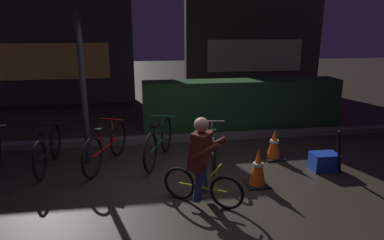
{
  "coord_description": "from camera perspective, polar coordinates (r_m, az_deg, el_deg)",
  "views": [
    {
      "loc": [
        -0.59,
        -4.77,
        2.39
      ],
      "look_at": [
        0.2,
        0.6,
        0.9
      ],
      "focal_mm": 31.92,
      "sensor_mm": 36.0,
      "label": 1
    }
  ],
  "objects": [
    {
      "name": "blue_crate",
      "position": [
        6.33,
        21.2,
        -6.48
      ],
      "size": [
        0.44,
        0.32,
        0.3
      ],
      "primitive_type": "cube",
      "rotation": [
        0.0,
        0.0,
        -0.01
      ],
      "color": "#193DB7",
      "rests_on": "ground"
    },
    {
      "name": "parked_bike_center_right",
      "position": [
        6.25,
        -5.54,
        -3.69
      ],
      "size": [
        0.62,
        1.63,
        0.79
      ],
      "rotation": [
        0.0,
        0.0,
        1.23
      ],
      "color": "black",
      "rests_on": "ground"
    },
    {
      "name": "parked_bike_left_mid",
      "position": [
        6.42,
        -22.9,
        -4.51
      ],
      "size": [
        0.46,
        1.63,
        0.75
      ],
      "rotation": [
        0.0,
        0.0,
        1.56
      ],
      "color": "black",
      "rests_on": "ground"
    },
    {
      "name": "closed_umbrella",
      "position": [
        6.09,
        23.36,
        -4.97
      ],
      "size": [
        0.29,
        0.26,
        0.82
      ],
      "primitive_type": "cylinder",
      "rotation": [
        0.0,
        0.35,
        3.84
      ],
      "color": "black",
      "rests_on": "ground"
    },
    {
      "name": "traffic_cone_far",
      "position": [
        6.52,
        13.58,
        -3.92
      ],
      "size": [
        0.36,
        0.36,
        0.59
      ],
      "color": "black",
      "rests_on": "ground"
    },
    {
      "name": "ground_plane",
      "position": [
        5.37,
        -1.2,
        -11.09
      ],
      "size": [
        40.0,
        40.0,
        0.0
      ],
      "primitive_type": "plane",
      "color": "#2D261E"
    },
    {
      "name": "street_post",
      "position": [
        6.15,
        -17.68,
        4.56
      ],
      "size": [
        0.1,
        0.1,
        2.63
      ],
      "primitive_type": "cylinder",
      "color": "#2D2D33",
      "rests_on": "ground"
    },
    {
      "name": "traffic_cone_near",
      "position": [
        5.4,
        10.97,
        -7.83
      ],
      "size": [
        0.36,
        0.36,
        0.6
      ],
      "color": "black",
      "rests_on": "ground"
    },
    {
      "name": "cyclist",
      "position": [
        4.67,
        1.6,
        -6.82
      ],
      "size": [
        1.03,
        0.71,
        1.25
      ],
      "rotation": [
        0.0,
        0.0,
        -0.56
      ],
      "color": "black",
      "rests_on": "ground"
    },
    {
      "name": "sidewalk_curb",
      "position": [
        7.37,
        -3.36,
        -3.09
      ],
      "size": [
        12.0,
        0.24,
        0.12
      ],
      "primitive_type": "cube",
      "color": "#56544F",
      "rests_on": "ground"
    },
    {
      "name": "storefront_right",
      "position": [
        12.61,
        10.28,
        14.35
      ],
      "size": [
        4.87,
        0.54,
        4.46
      ],
      "color": "#42382D",
      "rests_on": "ground"
    },
    {
      "name": "parked_bike_center_left",
      "position": [
        6.2,
        -14.14,
        -4.27
      ],
      "size": [
        0.63,
        1.62,
        0.79
      ],
      "rotation": [
        0.0,
        0.0,
        1.22
      ],
      "color": "black",
      "rests_on": "ground"
    },
    {
      "name": "parked_bike_right_mid",
      "position": [
        6.16,
        3.4,
        -4.22
      ],
      "size": [
        0.46,
        1.56,
        0.72
      ],
      "rotation": [
        0.0,
        0.0,
        1.41
      ],
      "color": "black",
      "rests_on": "ground"
    },
    {
      "name": "storefront_left",
      "position": [
        11.6,
        -22.42,
        11.99
      ],
      "size": [
        4.93,
        0.54,
        3.89
      ],
      "color": "#383330",
      "rests_on": "ground"
    },
    {
      "name": "hedge_row",
      "position": [
        8.43,
        8.32,
        2.75
      ],
      "size": [
        4.8,
        0.7,
        1.15
      ],
      "primitive_type": "cube",
      "color": "#214723",
      "rests_on": "ground"
    }
  ]
}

